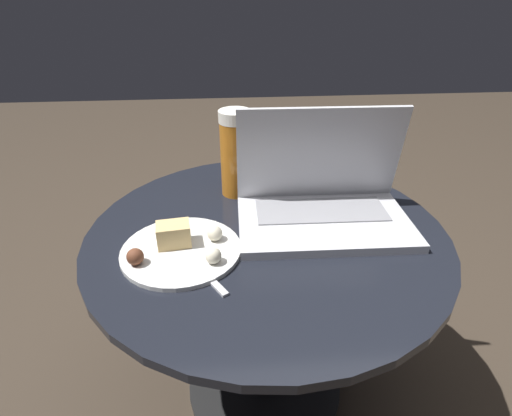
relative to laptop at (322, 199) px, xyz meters
name	(u,v)px	position (x,y,z in m)	size (l,w,h in m)	color
ground_plane	(264,384)	(-0.12, -0.03, -0.54)	(6.00, 6.00, 0.00)	#382D23
table	(266,278)	(-0.12, -0.03, -0.18)	(0.74, 0.74, 0.50)	black
napkin	(177,244)	(-0.30, -0.08, -0.05)	(0.17, 0.13, 0.00)	silver
laptop	(322,199)	(0.00, 0.00, 0.00)	(0.36, 0.23, 0.23)	silver
beer_glass	(236,153)	(-0.17, 0.14, 0.05)	(0.07, 0.07, 0.20)	#C6701E
snack_plate	(181,247)	(-0.29, -0.10, -0.04)	(0.23, 0.23, 0.05)	silver
fork	(196,264)	(-0.26, -0.14, -0.05)	(0.11, 0.16, 0.01)	silver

